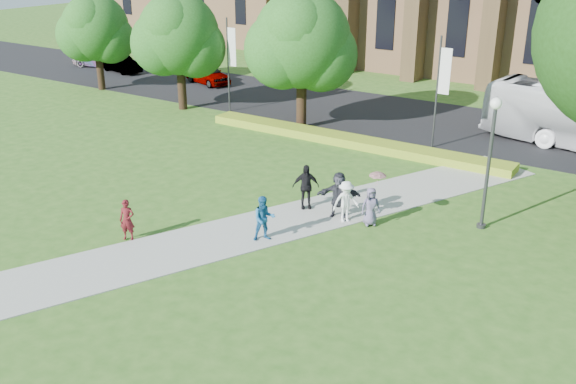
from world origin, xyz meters
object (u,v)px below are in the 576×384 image
Objects in this scene: streetlamp at (491,148)px; car_1 at (121,64)px; pedestrian_0 at (127,220)px; car_2 at (98,59)px; car_0 at (208,74)px.

streetlamp is 1.23× the size of car_1.
streetlamp is at bearing -100.99° from car_1.
streetlamp reaches higher than car_1.
pedestrian_0 reaches higher than car_1.
streetlamp is 1.18× the size of car_2.
pedestrian_0 is (24.29, -22.31, 0.12)m from car_1.
car_1 is 2.67× the size of pedestrian_0.
streetlamp is at bearing -129.28° from car_2.
car_2 is (-12.56, 0.06, -0.11)m from car_0.
streetlamp reaches higher than car_2.
car_2 is at bearing 114.47° from pedestrian_0.
streetlamp is 29.92m from car_0.
car_2 is (-3.58, 0.61, -0.06)m from car_1.
car_1 is at bearing 158.50° from streetlamp.
car_0 is 27.50m from pedestrian_0.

